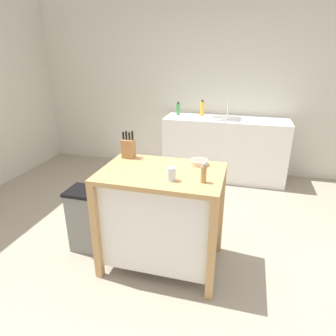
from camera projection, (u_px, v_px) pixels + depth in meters
The scene contains 12 objects.
ground_plane at pixel (170, 262), 2.76m from camera, with size 6.74×6.74×0.00m, color gray.
wall_back at pixel (212, 88), 4.55m from camera, with size 5.74×0.10×2.60m, color beige.
kitchen_island at pixel (162, 214), 2.57m from camera, with size 1.01×0.69×0.92m.
knife_block at pixel (128, 148), 2.70m from camera, with size 0.11×0.09×0.25m.
bowl_ceramic_small at pixel (199, 162), 2.54m from camera, with size 0.15×0.15×0.05m.
drinking_cup at pixel (171, 174), 2.23m from camera, with size 0.07×0.07×0.10m.
pepper_grinder at pixel (204, 173), 2.19m from camera, with size 0.04×0.04×0.16m.
trash_bin at pixel (89, 219), 2.86m from camera, with size 0.36×0.28×0.63m.
sink_counter at pixel (224, 148), 4.48m from camera, with size 1.79×0.60×0.92m.
sink_faucet at pixel (228, 109), 4.39m from camera, with size 0.02×0.02×0.22m.
bottle_spray_cleaner at pixel (202, 108), 4.45m from camera, with size 0.06×0.06×0.24m.
bottle_hand_soap at pixel (178, 109), 4.51m from camera, with size 0.05×0.05×0.20m.
Camera 1 is at (0.57, -2.17, 1.84)m, focal length 31.61 mm.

